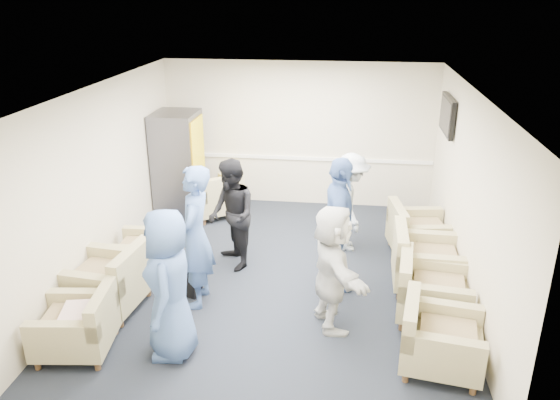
# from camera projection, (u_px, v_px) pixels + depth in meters

# --- Properties ---
(floor) EXTENTS (6.00, 6.00, 0.00)m
(floor) POSITION_uv_depth(u_px,v_px,m) (278.00, 277.00, 7.88)
(floor) COLOR black
(floor) RESTS_ON ground
(ceiling) EXTENTS (6.00, 6.00, 0.00)m
(ceiling) POSITION_uv_depth(u_px,v_px,m) (277.00, 90.00, 6.90)
(ceiling) COLOR white
(ceiling) RESTS_ON back_wall
(back_wall) EXTENTS (5.00, 0.02, 2.70)m
(back_wall) POSITION_uv_depth(u_px,v_px,m) (299.00, 135.00, 10.16)
(back_wall) COLOR beige
(back_wall) RESTS_ON floor
(front_wall) EXTENTS (5.00, 0.02, 2.70)m
(front_wall) POSITION_uv_depth(u_px,v_px,m) (231.00, 311.00, 4.61)
(front_wall) COLOR beige
(front_wall) RESTS_ON floor
(left_wall) EXTENTS (0.02, 6.00, 2.70)m
(left_wall) POSITION_uv_depth(u_px,v_px,m) (102.00, 182.00, 7.68)
(left_wall) COLOR beige
(left_wall) RESTS_ON floor
(right_wall) EXTENTS (0.02, 6.00, 2.70)m
(right_wall) POSITION_uv_depth(u_px,v_px,m) (468.00, 198.00, 7.09)
(right_wall) COLOR beige
(right_wall) RESTS_ON floor
(chair_rail) EXTENTS (4.98, 0.04, 0.06)m
(chair_rail) POSITION_uv_depth(u_px,v_px,m) (298.00, 158.00, 10.30)
(chair_rail) COLOR white
(chair_rail) RESTS_ON back_wall
(tv) EXTENTS (0.10, 1.00, 0.58)m
(tv) POSITION_uv_depth(u_px,v_px,m) (447.00, 115.00, 8.51)
(tv) COLOR black
(tv) RESTS_ON right_wall
(armchair_left_near) EXTENTS (0.90, 0.90, 0.65)m
(armchair_left_near) POSITION_uv_depth(u_px,v_px,m) (80.00, 327.00, 6.17)
(armchair_left_near) COLOR tan
(armchair_left_near) RESTS_ON floor
(armchair_left_mid) EXTENTS (1.02, 1.02, 0.74)m
(armchair_left_mid) POSITION_uv_depth(u_px,v_px,m) (111.00, 282.00, 7.01)
(armchair_left_mid) COLOR tan
(armchair_left_mid) RESTS_ON floor
(armchair_left_far) EXTENTS (0.80, 0.80, 0.61)m
(armchair_left_far) POSITION_uv_depth(u_px,v_px,m) (146.00, 253.00, 7.94)
(armchair_left_far) COLOR tan
(armchair_left_far) RESTS_ON floor
(armchair_right_near) EXTENTS (0.96, 0.96, 0.67)m
(armchair_right_near) POSITION_uv_depth(u_px,v_px,m) (436.00, 340.00, 5.91)
(armchair_right_near) COLOR tan
(armchair_right_near) RESTS_ON floor
(armchair_right_midnear) EXTENTS (0.97, 0.97, 0.70)m
(armchair_right_midnear) POSITION_uv_depth(u_px,v_px,m) (429.00, 293.00, 6.80)
(armchair_right_midnear) COLOR tan
(armchair_right_midnear) RESTS_ON floor
(armchair_right_midfar) EXTENTS (0.94, 0.94, 0.74)m
(armchair_right_midfar) POSITION_uv_depth(u_px,v_px,m) (423.00, 263.00, 7.50)
(armchair_right_midfar) COLOR tan
(armchair_right_midfar) RESTS_ON floor
(armchair_right_far) EXTENTS (0.99, 0.99, 0.70)m
(armchair_right_far) POSITION_uv_depth(u_px,v_px,m) (416.00, 234.00, 8.44)
(armchair_right_far) COLOR tan
(armchair_right_far) RESTS_ON floor
(armchair_corner) EXTENTS (1.21, 1.21, 0.69)m
(armchair_corner) POSITION_uv_depth(u_px,v_px,m) (215.00, 198.00, 9.90)
(armchair_corner) COLOR tan
(armchair_corner) RESTS_ON floor
(vending_machine) EXTENTS (0.76, 0.89, 1.88)m
(vending_machine) POSITION_uv_depth(u_px,v_px,m) (179.00, 164.00, 9.82)
(vending_machine) COLOR #525159
(vending_machine) RESTS_ON floor
(backpack) EXTENTS (0.31, 0.27, 0.45)m
(backpack) POSITION_uv_depth(u_px,v_px,m) (190.00, 279.00, 7.36)
(backpack) COLOR black
(backpack) RESTS_ON floor
(pillow) EXTENTS (0.42, 0.49, 0.12)m
(pillow) POSITION_uv_depth(u_px,v_px,m) (77.00, 314.00, 6.10)
(pillow) COLOR beige
(pillow) RESTS_ON armchair_left_near
(person_front_left) EXTENTS (0.69, 0.93, 1.75)m
(person_front_left) POSITION_uv_depth(u_px,v_px,m) (169.00, 285.00, 5.96)
(person_front_left) COLOR #4362A1
(person_front_left) RESTS_ON floor
(person_mid_left) EXTENTS (0.49, 0.71, 1.89)m
(person_mid_left) POSITION_uv_depth(u_px,v_px,m) (195.00, 237.00, 6.93)
(person_mid_left) COLOR #4362A1
(person_mid_left) RESTS_ON floor
(person_back_left) EXTENTS (0.94, 1.01, 1.65)m
(person_back_left) POSITION_uv_depth(u_px,v_px,m) (232.00, 215.00, 7.92)
(person_back_left) COLOR black
(person_back_left) RESTS_ON floor
(person_back_right) EXTENTS (0.72, 1.08, 1.56)m
(person_back_right) POSITION_uv_depth(u_px,v_px,m) (350.00, 202.00, 8.50)
(person_back_right) COLOR silver
(person_back_right) RESTS_ON floor
(person_mid_right) EXTENTS (0.51, 1.12, 1.87)m
(person_mid_right) POSITION_uv_depth(u_px,v_px,m) (339.00, 225.00, 7.32)
(person_mid_right) COLOR #4362A1
(person_mid_right) RESTS_ON floor
(person_front_right) EXTENTS (0.90, 1.55, 1.59)m
(person_front_right) POSITION_uv_depth(u_px,v_px,m) (332.00, 268.00, 6.49)
(person_front_right) COLOR silver
(person_front_right) RESTS_ON floor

